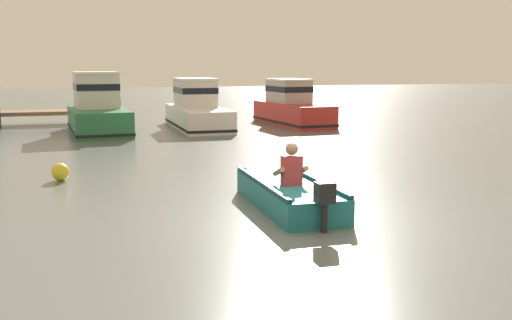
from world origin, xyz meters
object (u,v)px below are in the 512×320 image
(rowboat_with_person, at_px, (287,193))
(mooring_buoy, at_px, (60,172))
(moored_boat_red, at_px, (292,107))
(moored_boat_white, at_px, (197,110))
(moored_boat_green, at_px, (98,111))

(rowboat_with_person, bearing_deg, mooring_buoy, 136.64)
(moored_boat_red, height_order, mooring_buoy, moored_boat_red)
(rowboat_with_person, relative_size, moored_boat_white, 0.67)
(moored_boat_red, bearing_deg, moored_boat_white, -178.01)
(rowboat_with_person, relative_size, mooring_buoy, 9.52)
(moored_boat_green, height_order, moored_boat_white, moored_boat_green)
(rowboat_with_person, relative_size, moored_boat_green, 0.76)
(rowboat_with_person, height_order, mooring_buoy, rowboat_with_person)
(rowboat_with_person, height_order, moored_boat_green, moored_boat_green)
(moored_boat_green, height_order, mooring_buoy, moored_boat_green)
(rowboat_with_person, xyz_separation_m, moored_boat_white, (1.14, 13.74, 0.49))
(rowboat_with_person, relative_size, moored_boat_red, 0.73)
(rowboat_with_person, distance_m, moored_boat_red, 14.87)
(moored_boat_red, xyz_separation_m, mooring_buoy, (-9.25, -10.16, -0.53))
(moored_boat_green, bearing_deg, rowboat_with_person, -78.00)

